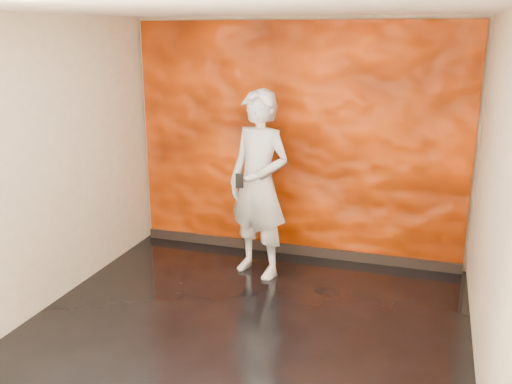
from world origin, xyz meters
name	(u,v)px	position (x,y,z in m)	size (l,w,h in m)	color
room	(242,182)	(0.00, 0.00, 1.40)	(4.02, 4.02, 2.81)	black
feature_wall	(297,143)	(0.00, 1.96, 1.38)	(3.90, 0.06, 2.75)	#FC4702
baseboard	(294,249)	(0.00, 1.92, 0.06)	(3.90, 0.04, 0.12)	black
man	(259,185)	(-0.25, 1.27, 1.03)	(0.75, 0.49, 2.06)	#9BA1A9
phone	(240,181)	(-0.38, 1.00, 1.13)	(0.08, 0.02, 0.16)	black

